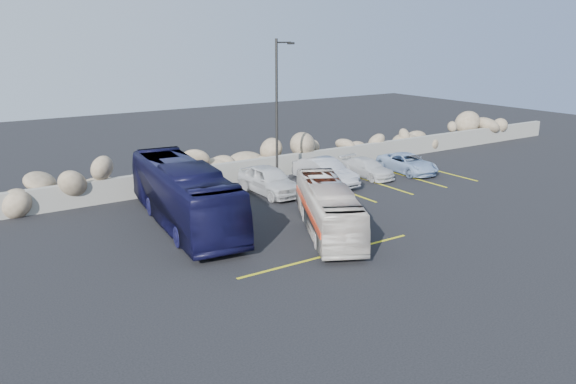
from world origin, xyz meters
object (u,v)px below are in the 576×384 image
car_c (367,168)px  tour_coach (184,194)px  car_d (408,163)px  car_b (325,172)px  vintage_bus (328,208)px  lamppost (278,111)px  car_a (269,180)px

car_c → tour_coach: bearing=-172.1°
car_c → car_d: (2.82, -0.51, 0.03)m
car_b → car_c: bearing=-0.0°
vintage_bus → tour_coach: tour_coach is taller
lamppost → vintage_bus: lamppost is taller
lamppost → car_b: lamppost is taller
tour_coach → car_c: (12.54, 2.17, -0.86)m
vintage_bus → car_b: (4.65, 6.40, -0.32)m
lamppost → car_d: lamppost is taller
vintage_bus → tour_coach: (-4.74, 4.27, 0.35)m
car_c → car_d: size_ratio=0.90×
vintage_bus → car_c: (7.80, 6.44, -0.51)m
lamppost → car_c: 6.97m
car_b → car_d: bearing=-5.3°
car_b → tour_coach: bearing=-168.0°
car_b → lamppost: bearing=164.2°
tour_coach → car_d: (15.37, 1.66, -0.83)m
vintage_bus → car_b: vintage_bus is taller
lamppost → car_b: (2.69, -0.72, -3.56)m
tour_coach → car_b: size_ratio=2.27×
vintage_bus → car_b: 7.92m
car_a → car_b: 3.64m
car_c → car_b: bearing=178.8°
vintage_bus → car_d: size_ratio=1.81×
car_b → car_d: (5.97, -0.47, -0.15)m
lamppost → tour_coach: (-6.71, -2.85, -2.89)m
tour_coach → car_d: size_ratio=2.41×
car_b → car_c: car_b is taller
car_a → car_d: (9.61, -0.54, -0.17)m
lamppost → car_d: (8.66, -1.20, -3.71)m
vintage_bus → car_a: 6.55m
car_a → car_b: bearing=-1.9°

